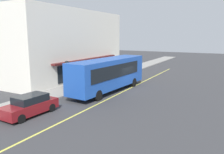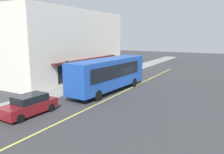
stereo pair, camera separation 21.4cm
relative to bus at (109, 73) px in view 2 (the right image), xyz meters
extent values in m
plane|color=#38383A|center=(1.68, -1.40, -1.99)|extent=(120.00, 120.00, 0.00)
cube|color=gray|center=(1.68, 4.23, -1.91)|extent=(80.00, 3.05, 0.15)
cube|color=#D8D14C|center=(1.68, -1.40, -1.98)|extent=(36.00, 0.16, 0.01)
cube|color=silver|center=(4.20, 10.29, 2.63)|extent=(19.27, 9.07, 9.23)
cube|color=#4C1919|center=(4.20, 5.51, 0.81)|extent=(13.49, 0.70, 0.20)
cube|color=black|center=(4.20, 5.73, -0.49)|extent=(11.56, 0.08, 2.00)
cube|color=#1E4CAD|center=(-0.04, 0.00, 0.01)|extent=(11.15, 3.28, 3.00)
cube|color=black|center=(5.40, -0.39, 0.37)|extent=(0.27, 2.10, 1.80)
cube|color=black|center=(-0.25, 1.29, 0.37)|extent=(8.78, 0.69, 1.32)
cube|color=black|center=(-0.43, -1.24, 0.37)|extent=(8.78, 0.69, 1.32)
cube|color=#0CF259|center=(5.47, -0.39, 1.26)|extent=(0.22, 1.90, 0.36)
cube|color=#2D2D33|center=(5.50, -0.40, -1.24)|extent=(0.33, 2.41, 0.40)
cylinder|color=black|center=(3.55, 0.88, -1.49)|extent=(1.02, 0.37, 1.00)
cylinder|color=black|center=(3.39, -1.38, -1.49)|extent=(1.02, 0.37, 1.00)
cylinder|color=black|center=(-3.47, 1.38, -1.49)|extent=(1.02, 0.37, 1.00)
cylinder|color=black|center=(-3.63, -0.87, -1.49)|extent=(1.02, 0.37, 1.00)
cylinder|color=#2D2D33|center=(-2.77, 3.14, -0.24)|extent=(0.12, 0.12, 3.20)
cube|color=black|center=(-2.77, 3.34, 0.91)|extent=(0.30, 0.30, 0.90)
sphere|color=red|center=(-2.77, 3.51, 1.18)|extent=(0.18, 0.18, 0.18)
sphere|color=orange|center=(-2.77, 3.51, 0.91)|extent=(0.18, 0.18, 0.18)
sphere|color=green|center=(-2.77, 3.51, 0.64)|extent=(0.18, 0.18, 0.18)
cube|color=maroon|center=(-9.32, 1.63, -1.39)|extent=(4.37, 1.97, 0.75)
cube|color=black|center=(-9.17, 1.62, -0.74)|extent=(2.47, 1.61, 0.55)
cylinder|color=black|center=(-10.77, 0.87, -1.67)|extent=(0.65, 0.25, 0.64)
cylinder|color=black|center=(-10.71, 2.50, -1.67)|extent=(0.65, 0.25, 0.64)
cylinder|color=black|center=(-7.94, 0.75, -1.67)|extent=(0.65, 0.25, 0.64)
cylinder|color=black|center=(-7.87, 2.39, -1.67)|extent=(0.65, 0.25, 0.64)
cylinder|color=black|center=(3.97, 4.99, -1.42)|extent=(0.18, 0.18, 0.84)
cylinder|color=#33388C|center=(3.97, 4.99, -0.66)|extent=(0.34, 0.34, 0.66)
sphere|color=tan|center=(3.97, 4.99, -0.21)|extent=(0.23, 0.23, 0.23)
camera|label=1|loc=(-20.77, -11.68, 3.95)|focal=36.56mm
camera|label=2|loc=(-20.66, -11.86, 3.95)|focal=36.56mm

